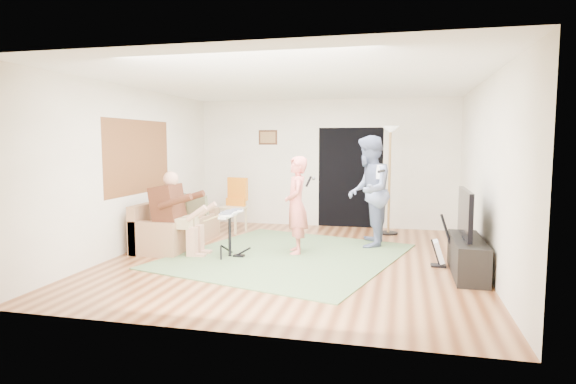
% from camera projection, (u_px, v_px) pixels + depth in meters
% --- Properties ---
extents(floor, '(6.00, 6.00, 0.00)m').
position_uv_depth(floor, '(294.00, 258.00, 7.48)').
color(floor, brown).
rests_on(floor, ground).
extents(walls, '(5.50, 6.00, 2.70)m').
position_uv_depth(walls, '(294.00, 172.00, 7.33)').
color(walls, silver).
rests_on(walls, floor).
extents(ceiling, '(6.00, 6.00, 0.00)m').
position_uv_depth(ceiling, '(294.00, 82.00, 7.19)').
color(ceiling, white).
rests_on(ceiling, walls).
extents(window_blinds, '(0.00, 2.05, 2.05)m').
position_uv_depth(window_blinds, '(139.00, 157.00, 8.14)').
color(window_blinds, brown).
rests_on(window_blinds, walls).
extents(doorway, '(2.10, 0.00, 2.10)m').
position_uv_depth(doorway, '(350.00, 178.00, 10.13)').
color(doorway, black).
rests_on(doorway, walls).
extents(picture_frame, '(0.42, 0.03, 0.32)m').
position_uv_depth(picture_frame, '(268.00, 137.00, 10.46)').
color(picture_frame, '#3F2314').
rests_on(picture_frame, walls).
extents(area_rug, '(4.01, 4.23, 0.02)m').
position_uv_depth(area_rug, '(287.00, 256.00, 7.61)').
color(area_rug, '#506B41').
rests_on(area_rug, floor).
extents(sofa, '(0.80, 1.94, 0.78)m').
position_uv_depth(sofa, '(174.00, 230.00, 8.46)').
color(sofa, '#996E4C').
rests_on(sofa, floor).
extents(drummer, '(0.87, 0.49, 1.34)m').
position_uv_depth(drummer, '(178.00, 222.00, 7.71)').
color(drummer, '#4E2516').
rests_on(drummer, sofa).
extents(drum_kit, '(0.40, 0.72, 0.74)m').
position_uv_depth(drum_kit, '(230.00, 237.00, 7.53)').
color(drum_kit, black).
rests_on(drum_kit, floor).
extents(singer, '(0.52, 0.66, 1.58)m').
position_uv_depth(singer, '(296.00, 205.00, 7.73)').
color(singer, '#EA6F66').
rests_on(singer, floor).
extents(microphone, '(0.06, 0.06, 0.24)m').
position_uv_depth(microphone, '(309.00, 182.00, 7.64)').
color(microphone, black).
rests_on(microphone, singer).
extents(guitarist, '(0.73, 0.93, 1.91)m').
position_uv_depth(guitarist, '(369.00, 191.00, 8.27)').
color(guitarist, slate).
rests_on(guitarist, floor).
extents(guitar_held, '(0.21, 0.61, 0.26)m').
position_uv_depth(guitar_held, '(381.00, 172.00, 8.19)').
color(guitar_held, white).
rests_on(guitar_held, guitarist).
extents(guitar_spare, '(0.28, 0.25, 0.77)m').
position_uv_depth(guitar_spare, '(439.00, 252.00, 6.97)').
color(guitar_spare, black).
rests_on(guitar_spare, floor).
extents(torchiere_lamp, '(0.38, 0.38, 2.11)m').
position_uv_depth(torchiere_lamp, '(390.00, 161.00, 9.32)').
color(torchiere_lamp, black).
rests_on(torchiere_lamp, floor).
extents(dining_chair, '(0.55, 0.58, 1.08)m').
position_uv_depth(dining_chair, '(233.00, 213.00, 9.66)').
color(dining_chair, tan).
rests_on(dining_chair, floor).
extents(tv_cabinet, '(0.40, 1.40, 0.50)m').
position_uv_depth(tv_cabinet, '(467.00, 257.00, 6.54)').
color(tv_cabinet, black).
rests_on(tv_cabinet, floor).
extents(television, '(0.06, 1.14, 0.63)m').
position_uv_depth(television, '(465.00, 213.00, 6.49)').
color(television, black).
rests_on(television, tv_cabinet).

